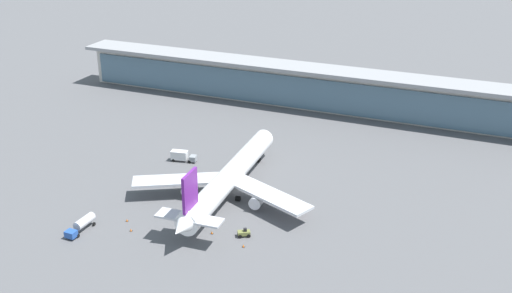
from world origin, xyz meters
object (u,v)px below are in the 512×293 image
Objects in this scene: service_truck_mid_apron_olive at (244,233)px; safety_cone_alpha at (127,220)px; service_truck_near_nose_grey at (182,156)px; safety_cone_bravo at (243,246)px; service_truck_by_tail_blue at (81,224)px; safety_cone_charlie at (131,230)px; service_truck_under_wing_red at (298,209)px; service_truck_on_taxiway_yellow at (185,178)px; safety_cone_delta at (178,229)px; safety_cone_echo at (212,233)px; airliner_on_stand at (229,178)px.

service_truck_mid_apron_olive is 28.59m from safety_cone_alpha.
service_truck_near_nose_grey reaches higher than safety_cone_bravo.
safety_cone_charlie is at bearing 21.73° from service_truck_by_tail_blue.
service_truck_under_wing_red is 0.94× the size of service_truck_mid_apron_olive.
service_truck_mid_apron_olive reaches higher than safety_cone_bravo.
safety_cone_delta is at bearing -65.23° from service_truck_on_taxiway_yellow.
service_truck_mid_apron_olive is at bearing 18.98° from service_truck_by_tail_blue.
service_truck_mid_apron_olive is at bearing 17.79° from safety_cone_charlie.
safety_cone_echo is at bearing -51.64° from service_truck_near_nose_grey.
safety_cone_bravo is (29.91, 0.41, 0.00)m from safety_cone_alpha.
service_truck_under_wing_red and service_truck_mid_apron_olive have the same top height.
service_truck_mid_apron_olive is (11.39, -16.32, -4.34)m from airliner_on_stand.
service_truck_by_tail_blue is (-2.45, -42.75, 0.02)m from service_truck_near_nose_grey.
service_truck_mid_apron_olive reaches higher than safety_cone_delta.
service_truck_by_tail_blue is at bearing -159.84° from safety_cone_echo.
service_truck_mid_apron_olive is 4.76× the size of safety_cone_echo.
safety_cone_alpha is (4.64, -35.15, -1.37)m from service_truck_near_nose_grey.
safety_cone_charlie is (-24.88, -7.98, -0.56)m from service_truck_mid_apron_olive.
safety_cone_echo is at bearing -165.81° from service_truck_mid_apron_olive.
safety_cone_bravo is (27.48, -23.78, -0.49)m from service_truck_on_taxiway_yellow.
service_truck_under_wing_red reaches higher than safety_cone_bravo.
airliner_on_stand reaches higher than service_truck_on_taxiway_yellow.
service_truck_under_wing_red is 4.46× the size of safety_cone_echo.
airliner_on_stand is 88.85× the size of safety_cone_delta.
airliner_on_stand is 20.83m from safety_cone_delta.
service_truck_under_wing_red is at bearing 73.08° from safety_cone_bravo.
airliner_on_stand reaches higher than safety_cone_delta.
safety_cone_bravo is at bearing 0.78° from safety_cone_alpha.
safety_cone_alpha is at bearing -150.90° from service_truck_under_wing_red.
safety_cone_bravo is 26.84m from safety_cone_charlie.
safety_cone_charlie is (-26.56, -3.85, 0.00)m from safety_cone_bravo.
service_truck_by_tail_blue reaches higher than safety_cone_bravo.
service_truck_mid_apron_olive is at bearing 14.19° from safety_cone_echo.
safety_cone_charlie is (0.92, -27.62, -0.49)m from service_truck_on_taxiway_yellow.
safety_cone_charlie and safety_cone_echo have the same top height.
safety_cone_delta is at bearing 178.11° from safety_cone_bravo.
service_truck_near_nose_grey is 42.82m from service_truck_by_tail_blue.
safety_cone_charlie is (3.35, -3.44, 0.00)m from safety_cone_alpha.
airliner_on_stand is 37.36m from service_truck_by_tail_blue.
safety_cone_alpha is 13.18m from safety_cone_delta.
safety_cone_bravo is at bearing -106.92° from service_truck_under_wing_red.
airliner_on_stand is 24.77m from safety_cone_bravo.
service_truck_mid_apron_olive is at bearing 112.18° from safety_cone_bravo.
safety_cone_bravo is (37.01, 8.01, -1.39)m from service_truck_by_tail_blue.
safety_cone_alpha is 1.00× the size of safety_cone_echo.
airliner_on_stand is at bearing 49.94° from service_truck_by_tail_blue.
safety_cone_echo is (28.12, 10.33, -1.39)m from service_truck_by_tail_blue.
service_truck_on_taxiway_yellow is 36.34m from safety_cone_bravo.
safety_cone_echo is (-7.20, -1.82, -0.56)m from service_truck_mid_apron_olive.
service_truck_mid_apron_olive is at bearing -37.28° from service_truck_on_taxiway_yellow.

